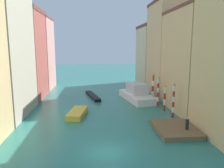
# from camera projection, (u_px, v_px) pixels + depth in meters

# --- Properties ---
(ground_plane) EXTENTS (154.00, 154.00, 0.00)m
(ground_plane) POSITION_uv_depth(u_px,v_px,m) (99.00, 95.00, 44.55)
(ground_plane) COLOR #28756B
(building_left_2) EXTENTS (7.91, 9.44, 16.53)m
(building_left_2) POSITION_uv_depth(u_px,v_px,m) (21.00, 54.00, 40.61)
(building_left_2) COLOR #B25147
(building_left_2) RESTS_ON ground
(building_left_3) EXTENTS (7.91, 9.39, 16.16)m
(building_left_3) POSITION_uv_depth(u_px,v_px,m) (34.00, 54.00, 50.21)
(building_left_3) COLOR tan
(building_left_3) RESTS_ON ground
(building_right_1) EXTENTS (7.91, 12.01, 15.29)m
(building_right_1) POSITION_uv_depth(u_px,v_px,m) (198.00, 60.00, 33.13)
(building_right_1) COLOR #DBB77A
(building_right_1) RESTS_ON ground
(building_right_2) EXTENTS (7.91, 10.63, 18.39)m
(building_right_2) POSITION_uv_depth(u_px,v_px,m) (172.00, 49.00, 43.94)
(building_right_2) COLOR #DBB77A
(building_right_2) RESTS_ON ground
(building_right_3) EXTENTS (7.91, 11.88, 14.86)m
(building_right_3) POSITION_uv_depth(u_px,v_px,m) (155.00, 55.00, 55.44)
(building_right_3) COLOR beige
(building_right_3) RESTS_ON ground
(waterfront_dock) EXTENTS (4.43, 5.83, 0.55)m
(waterfront_dock) POSITION_uv_depth(u_px,v_px,m) (175.00, 129.00, 25.50)
(waterfront_dock) COLOR brown
(waterfront_dock) RESTS_ON ground
(person_on_dock) EXTENTS (0.36, 0.36, 1.42)m
(person_on_dock) POSITION_uv_depth(u_px,v_px,m) (187.00, 124.00, 24.56)
(person_on_dock) COLOR black
(person_on_dock) RESTS_ON waterfront_dock
(mooring_pole_0) EXTENTS (0.34, 0.34, 4.78)m
(mooring_pole_0) POSITION_uv_depth(u_px,v_px,m) (173.00, 100.00, 30.09)
(mooring_pole_0) COLOR red
(mooring_pole_0) RESTS_ON ground
(mooring_pole_1) EXTENTS (0.33, 0.33, 3.96)m
(mooring_pole_1) POSITION_uv_depth(u_px,v_px,m) (165.00, 98.00, 33.28)
(mooring_pole_1) COLOR red
(mooring_pole_1) RESTS_ON ground
(mooring_pole_2) EXTENTS (0.34, 0.34, 4.88)m
(mooring_pole_2) POSITION_uv_depth(u_px,v_px,m) (158.00, 91.00, 35.95)
(mooring_pole_2) COLOR red
(mooring_pole_2) RESTS_ON ground
(mooring_pole_3) EXTENTS (0.36, 0.36, 4.13)m
(mooring_pole_3) POSITION_uv_depth(u_px,v_px,m) (153.00, 90.00, 38.96)
(mooring_pole_3) COLOR red
(mooring_pole_3) RESTS_ON ground
(mooring_pole_4) EXTENTS (0.33, 0.33, 5.04)m
(mooring_pole_4) POSITION_uv_depth(u_px,v_px,m) (153.00, 88.00, 38.68)
(mooring_pole_4) COLOR red
(mooring_pole_4) RESTS_ON ground
(vaporetto_white) EXTENTS (5.53, 10.17, 3.11)m
(vaporetto_white) POSITION_uv_depth(u_px,v_px,m) (137.00, 94.00, 40.27)
(vaporetto_white) COLOR white
(vaporetto_white) RESTS_ON ground
(gondola_black) EXTENTS (2.99, 8.25, 0.53)m
(gondola_black) POSITION_uv_depth(u_px,v_px,m) (93.00, 96.00, 42.55)
(gondola_black) COLOR black
(gondola_black) RESTS_ON ground
(motorboat_0) EXTENTS (2.89, 5.62, 0.78)m
(motorboat_0) POSITION_uv_depth(u_px,v_px,m) (77.00, 113.00, 31.20)
(motorboat_0) COLOR gold
(motorboat_0) RESTS_ON ground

